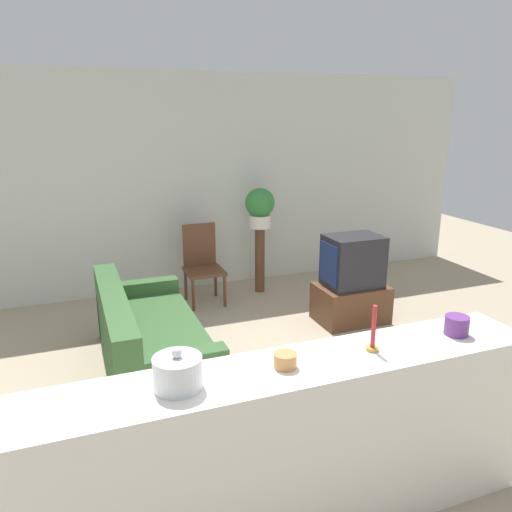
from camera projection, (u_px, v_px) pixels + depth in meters
ground_plane at (244, 450)px, 3.39m from camera, size 14.00×14.00×0.00m
wall_back at (149, 186)px, 6.10m from camera, size 9.00×0.06×2.70m
couch at (149, 343)px, 4.33m from camera, size 0.81×1.84×0.77m
tv_stand at (351, 303)px, 5.46m from camera, size 0.74×0.52×0.41m
television at (352, 261)px, 5.33m from camera, size 0.60×0.43×0.55m
wooden_chair at (202, 262)px, 5.96m from camera, size 0.44×0.44×0.94m
plant_stand at (260, 260)px, 6.32m from camera, size 0.12×0.12×0.84m
potted_plant at (260, 206)px, 6.13m from camera, size 0.36×0.36×0.49m
foreground_counter at (288, 450)px, 2.64m from camera, size 2.84×0.44×0.98m
decorative_bowl at (178, 372)px, 2.28m from camera, size 0.23×0.23×0.20m
candle_jar at (285, 360)px, 2.48m from camera, size 0.12×0.12×0.07m
candlestick at (373, 336)px, 2.64m from camera, size 0.07×0.07×0.26m
coffee_tin at (457, 325)px, 2.84m from camera, size 0.14×0.14×0.11m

